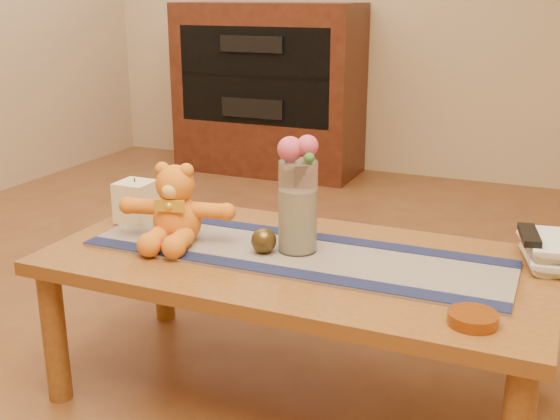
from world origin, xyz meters
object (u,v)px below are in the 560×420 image
at_px(glass_vase, 298,207).
at_px(tv_remote, 529,235).
at_px(bronze_ball, 264,240).
at_px(book_bottom, 526,259).
at_px(amber_dish, 473,319).
at_px(pillar_candle, 136,201).
at_px(teddy_bear, 176,204).

relative_size(glass_vase, tv_remote, 1.62).
bearing_deg(bronze_ball, book_bottom, 18.70).
relative_size(book_bottom, amber_dish, 1.97).
relative_size(bronze_ball, amber_dish, 0.64).
height_order(pillar_candle, book_bottom, pillar_candle).
bearing_deg(book_bottom, tv_remote, -93.00).
height_order(bronze_ball, amber_dish, bronze_ball).
height_order(teddy_bear, glass_vase, glass_vase).
bearing_deg(glass_vase, bronze_ball, -146.66).
relative_size(teddy_bear, bronze_ball, 4.56).
distance_m(pillar_candle, amber_dish, 1.14).
distance_m(teddy_bear, glass_vase, 0.36).
relative_size(pillar_candle, tv_remote, 0.81).
bearing_deg(book_bottom, pillar_candle, 172.34).
height_order(book_bottom, amber_dish, amber_dish).
xyz_separation_m(teddy_bear, bronze_ball, (0.28, 0.01, -0.08)).
bearing_deg(bronze_ball, amber_dish, -18.31).
bearing_deg(book_bottom, glass_vase, -177.84).
distance_m(glass_vase, amber_dish, 0.60).
relative_size(bronze_ball, book_bottom, 0.32).
distance_m(teddy_bear, amber_dish, 0.91).
height_order(glass_vase, book_bottom, glass_vase).
height_order(teddy_bear, book_bottom, teddy_bear).
height_order(teddy_bear, pillar_candle, teddy_bear).
bearing_deg(tv_remote, book_bottom, 90.00).
distance_m(pillar_candle, bronze_ball, 0.50).
xyz_separation_m(bronze_ball, amber_dish, (0.61, -0.20, -0.03)).
height_order(teddy_bear, bronze_ball, teddy_bear).
relative_size(book_bottom, tv_remote, 1.39).
bearing_deg(pillar_candle, bronze_ball, -10.89).
xyz_separation_m(glass_vase, amber_dish, (0.52, -0.25, -0.12)).
xyz_separation_m(tv_remote, amber_dish, (-0.08, -0.42, -0.07)).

